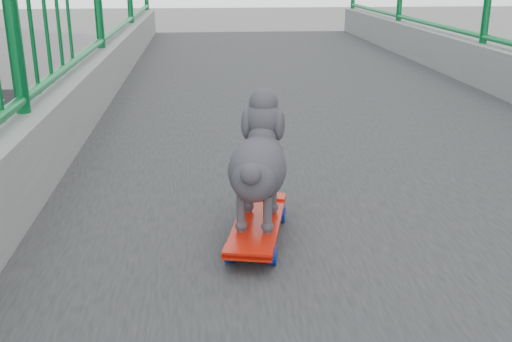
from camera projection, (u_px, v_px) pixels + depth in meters
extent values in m
cube|color=red|center=(257.00, 224.00, 1.92)|extent=(0.25, 0.51, 0.02)
cube|color=#99999E|center=(251.00, 251.00, 1.78)|extent=(0.09, 0.05, 0.02)
cylinder|color=#07269E|center=(230.00, 253.00, 1.79)|extent=(0.04, 0.06, 0.06)
sphere|color=yellow|center=(230.00, 253.00, 1.79)|extent=(0.02, 0.02, 0.02)
cylinder|color=#07269E|center=(272.00, 255.00, 1.78)|extent=(0.04, 0.06, 0.06)
sphere|color=yellow|center=(272.00, 255.00, 1.78)|extent=(0.02, 0.02, 0.02)
cube|color=#99999E|center=(263.00, 210.00, 2.08)|extent=(0.09, 0.05, 0.02)
cylinder|color=#07269E|center=(245.00, 212.00, 2.09)|extent=(0.04, 0.06, 0.06)
sphere|color=yellow|center=(245.00, 212.00, 2.09)|extent=(0.02, 0.02, 0.02)
cylinder|color=#07269E|center=(281.00, 214.00, 2.07)|extent=(0.04, 0.06, 0.06)
sphere|color=yellow|center=(281.00, 214.00, 2.07)|extent=(0.02, 0.02, 0.02)
ellipsoid|color=#333137|center=(257.00, 169.00, 1.86)|extent=(0.24, 0.31, 0.19)
sphere|color=#333137|center=(263.00, 119.00, 1.97)|extent=(0.13, 0.13, 0.13)
sphere|color=black|center=(266.00, 117.00, 2.06)|extent=(0.02, 0.02, 0.02)
sphere|color=#333137|center=(251.00, 174.00, 1.71)|extent=(0.06, 0.06, 0.06)
cylinder|color=#333137|center=(248.00, 195.00, 1.98)|extent=(0.03, 0.03, 0.12)
cylinder|color=#333137|center=(273.00, 196.00, 1.97)|extent=(0.03, 0.03, 0.12)
cylinder|color=#333137|center=(241.00, 213.00, 1.83)|extent=(0.03, 0.03, 0.12)
cylinder|color=#333137|center=(268.00, 215.00, 1.82)|extent=(0.03, 0.03, 0.12)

